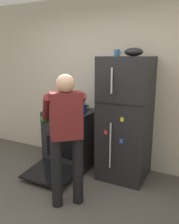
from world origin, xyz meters
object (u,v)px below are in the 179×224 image
Objects in this scene: pepper_mill at (62,101)px; refrigerator at (125,119)px; mixing_bowl at (134,52)px; coffee_mug at (117,53)px; stove_range at (71,138)px; red_pot at (78,108)px; person_cook at (66,129)px.

refrigerator is at bearing -9.29° from pepper_mill.
mixing_bowl reaches higher than refrigerator.
stove_range is at bearing -174.80° from coffee_mug.
coffee_mug is 0.44× the size of mixing_bowl.
red_pot is at bearing -176.61° from mixing_bowl.
person_cook is at bearing -116.33° from mixing_bowl.
coffee_mug reaches higher than refrigerator.
red_pot is (-0.36, 0.93, 0.03)m from person_cook.
pepper_mill is at bearing 143.99° from stove_range.
person_cook is at bearing -61.53° from stove_range.
refrigerator is 4.82× the size of red_pot.
refrigerator is 1.02m from stove_range.
pepper_mill is at bearing 171.85° from coffee_mug.
red_pot is at bearing -176.28° from refrigerator.
refrigerator is 0.95m from mixing_bowl.
stove_range is 1.20m from person_cook.
stove_range is 0.77× the size of person_cook.
coffee_mug is at bearing -8.15° from pepper_mill.
pepper_mill is (-0.82, 1.18, 0.06)m from person_cook.
person_cook is at bearing -112.45° from refrigerator.
red_pot is (0.16, -0.03, 0.54)m from stove_range.
person_cook is 14.28× the size of coffee_mug.
refrigerator is 1.45× the size of stove_range.
stove_range is at bearing -178.97° from mixing_bowl.
refrigerator is at bearing -15.83° from coffee_mug.
red_pot is at bearing -11.30° from stove_range.
mixing_bowl is (0.48, 0.98, 0.88)m from person_cook.
coffee_mug is at bearing 164.17° from refrigerator.
coffee_mug is (0.59, 0.10, 0.84)m from red_pot.
stove_range is 1.57m from coffee_mug.
refrigerator is 1.25m from pepper_mill.
pepper_mill reaches higher than stove_range.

